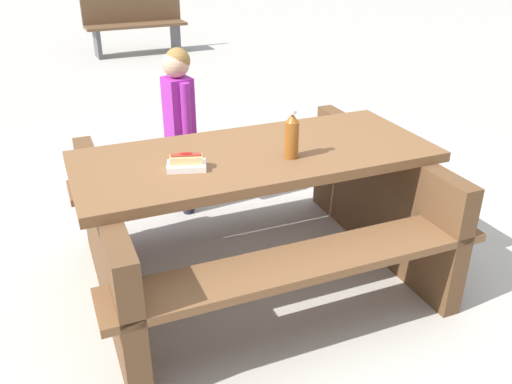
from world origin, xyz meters
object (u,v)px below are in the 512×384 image
hotdog_tray (186,163)px  child_in_coat (179,111)px  soda_bottle (292,136)px  park_bench_near (135,23)px  picnic_table (256,206)px

hotdog_tray → child_in_coat: (-0.47, -0.92, -0.07)m
soda_bottle → park_bench_near: 6.37m
soda_bottle → hotdog_tray: (0.48, -0.18, -0.08)m
picnic_table → soda_bottle: bearing=120.5°
hotdog_tray → park_bench_near: (-2.48, -5.85, -0.33)m
child_in_coat → park_bench_near: child_in_coat is taller
soda_bottle → hotdog_tray: size_ratio=1.14×
picnic_table → hotdog_tray: (0.39, -0.02, 0.34)m
picnic_table → park_bench_near: size_ratio=1.35×
soda_bottle → child_in_coat: bearing=-89.6°
picnic_table → child_in_coat: size_ratio=1.89×
soda_bottle → hotdog_tray: 0.52m
picnic_table → child_in_coat: bearing=-95.3°
picnic_table → soda_bottle: size_ratio=8.68×
picnic_table → hotdog_tray: 0.51m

